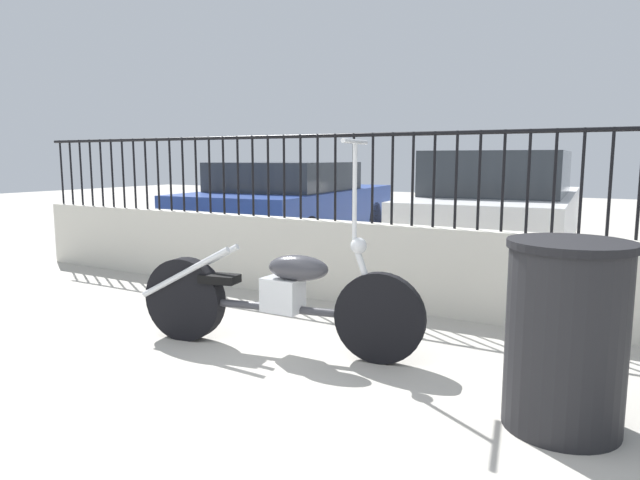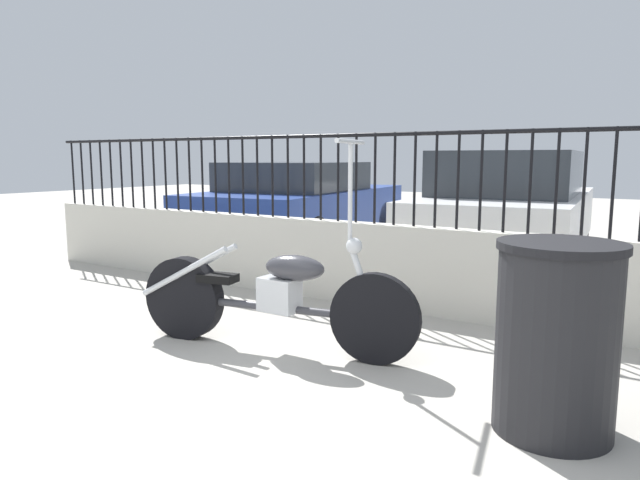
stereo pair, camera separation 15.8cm
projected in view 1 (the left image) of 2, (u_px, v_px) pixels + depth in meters
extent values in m
cube|color=beige|center=(421.00, 269.00, 5.06)|extent=(10.08, 0.18, 0.77)
cylinder|color=black|center=(62.00, 172.00, 7.42)|extent=(0.02, 0.02, 0.82)
cylinder|color=black|center=(71.00, 172.00, 7.32)|extent=(0.02, 0.02, 0.82)
cylinder|color=black|center=(81.00, 173.00, 7.22)|extent=(0.02, 0.02, 0.82)
cylinder|color=black|center=(91.00, 173.00, 7.13)|extent=(0.02, 0.02, 0.82)
cylinder|color=black|center=(102.00, 173.00, 7.03)|extent=(0.02, 0.02, 0.82)
cylinder|color=black|center=(112.00, 173.00, 6.93)|extent=(0.02, 0.02, 0.82)
cylinder|color=black|center=(123.00, 173.00, 6.84)|extent=(0.02, 0.02, 0.82)
cylinder|color=black|center=(135.00, 174.00, 6.74)|extent=(0.02, 0.02, 0.82)
cylinder|color=black|center=(146.00, 174.00, 6.64)|extent=(0.02, 0.02, 0.82)
cylinder|color=black|center=(158.00, 174.00, 6.55)|extent=(0.02, 0.02, 0.82)
cylinder|color=black|center=(170.00, 174.00, 6.45)|extent=(0.02, 0.02, 0.82)
cylinder|color=black|center=(183.00, 175.00, 6.35)|extent=(0.02, 0.02, 0.82)
cylinder|color=black|center=(196.00, 175.00, 6.25)|extent=(0.02, 0.02, 0.82)
cylinder|color=black|center=(210.00, 175.00, 6.16)|extent=(0.02, 0.02, 0.82)
cylinder|color=black|center=(224.00, 175.00, 6.06)|extent=(0.02, 0.02, 0.82)
cylinder|color=black|center=(238.00, 176.00, 5.96)|extent=(0.02, 0.02, 0.82)
cylinder|color=black|center=(253.00, 176.00, 5.87)|extent=(0.02, 0.02, 0.82)
cylinder|color=black|center=(268.00, 176.00, 5.77)|extent=(0.02, 0.02, 0.82)
cylinder|color=black|center=(284.00, 177.00, 5.67)|extent=(0.02, 0.02, 0.82)
cylinder|color=black|center=(301.00, 177.00, 5.57)|extent=(0.02, 0.02, 0.82)
cylinder|color=black|center=(318.00, 177.00, 5.48)|extent=(0.02, 0.02, 0.82)
cylinder|color=black|center=(335.00, 178.00, 5.38)|extent=(0.02, 0.02, 0.82)
cylinder|color=black|center=(354.00, 178.00, 5.28)|extent=(0.02, 0.02, 0.82)
cylinder|color=black|center=(373.00, 178.00, 5.19)|extent=(0.02, 0.02, 0.82)
cylinder|color=black|center=(392.00, 179.00, 5.09)|extent=(0.02, 0.02, 0.82)
cylinder|color=black|center=(413.00, 179.00, 4.99)|extent=(0.02, 0.02, 0.82)
cylinder|color=black|center=(434.00, 180.00, 4.89)|extent=(0.02, 0.02, 0.82)
cylinder|color=black|center=(456.00, 180.00, 4.80)|extent=(0.02, 0.02, 0.82)
cylinder|color=black|center=(479.00, 181.00, 4.70)|extent=(0.02, 0.02, 0.82)
cylinder|color=black|center=(503.00, 181.00, 4.60)|extent=(0.02, 0.02, 0.82)
cylinder|color=black|center=(528.00, 182.00, 4.51)|extent=(0.02, 0.02, 0.82)
cylinder|color=black|center=(554.00, 182.00, 4.41)|extent=(0.02, 0.02, 0.82)
cylinder|color=black|center=(582.00, 183.00, 4.31)|extent=(0.02, 0.02, 0.82)
cylinder|color=black|center=(610.00, 183.00, 4.21)|extent=(0.02, 0.02, 0.82)
cylinder|color=black|center=(640.00, 184.00, 4.12)|extent=(0.02, 0.02, 0.82)
cylinder|color=black|center=(424.00, 133.00, 4.89)|extent=(10.08, 0.04, 0.04)
cylinder|color=black|center=(380.00, 318.00, 3.80)|extent=(0.62, 0.19, 0.62)
cylinder|color=black|center=(185.00, 299.00, 4.31)|extent=(0.64, 0.23, 0.63)
cylinder|color=#38383D|center=(276.00, 308.00, 4.05)|extent=(1.37, 0.31, 0.06)
cube|color=silver|center=(283.00, 295.00, 4.02)|extent=(0.28, 0.18, 0.24)
ellipsoid|color=#38383D|center=(298.00, 268.00, 3.95)|extent=(0.47, 0.28, 0.18)
cube|color=black|center=(220.00, 279.00, 4.18)|extent=(0.30, 0.21, 0.06)
cylinder|color=silver|center=(367.00, 280.00, 3.79)|extent=(0.23, 0.08, 0.51)
sphere|color=silver|center=(359.00, 246.00, 3.78)|extent=(0.11, 0.11, 0.11)
cylinder|color=silver|center=(355.00, 193.00, 3.74)|extent=(0.03, 0.03, 0.66)
cylinder|color=silver|center=(355.00, 142.00, 3.69)|extent=(0.12, 0.52, 0.03)
cylinder|color=silver|center=(185.00, 273.00, 4.19)|extent=(0.75, 0.18, 0.43)
cylinder|color=silver|center=(195.00, 269.00, 4.32)|extent=(0.75, 0.18, 0.43)
cylinder|color=black|center=(565.00, 340.00, 2.86)|extent=(0.58, 0.58, 0.93)
cylinder|color=black|center=(571.00, 245.00, 2.79)|extent=(0.61, 0.61, 0.04)
cylinder|color=black|center=(281.00, 217.00, 10.19)|extent=(0.17, 0.65, 0.64)
cylinder|color=black|center=(373.00, 221.00, 9.47)|extent=(0.17, 0.65, 0.64)
cylinder|color=black|center=(196.00, 233.00, 7.97)|extent=(0.17, 0.65, 0.64)
cylinder|color=black|center=(307.00, 241.00, 7.25)|extent=(0.17, 0.65, 0.64)
cube|color=navy|center=(292.00, 211.00, 8.68)|extent=(2.22, 4.16, 0.65)
cube|color=#2D3338|center=(286.00, 176.00, 8.43)|extent=(1.83, 2.07, 0.41)
cylinder|color=black|center=(459.00, 223.00, 9.23)|extent=(0.16, 0.65, 0.64)
cylinder|color=black|center=(571.00, 229.00, 8.51)|extent=(0.16, 0.65, 0.64)
cylinder|color=black|center=(409.00, 246.00, 6.79)|extent=(0.16, 0.65, 0.64)
cylinder|color=black|center=(560.00, 257.00, 6.07)|extent=(0.16, 0.65, 0.64)
cube|color=silver|center=(500.00, 218.00, 7.61)|extent=(2.12, 4.54, 0.66)
cube|color=#2D3338|center=(500.00, 173.00, 7.33)|extent=(1.76, 2.24, 0.55)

